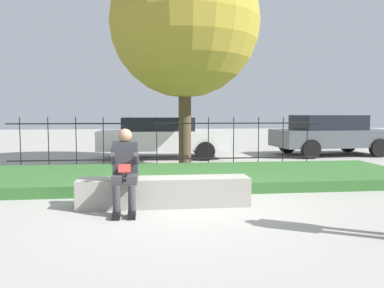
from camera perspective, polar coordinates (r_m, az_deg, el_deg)
ground_plane at (r=6.16m, az=-1.36°, el=-9.32°), size 60.00×60.00×0.00m
stone_bench at (r=6.10m, az=-4.21°, el=-7.51°), size 2.74×0.49×0.46m
person_seated_reader at (r=5.75m, az=-10.16°, el=-3.42°), size 0.42×0.73×1.26m
grass_berm at (r=8.26m, az=-2.71°, el=-4.98°), size 10.31×2.94×0.21m
iron_fence at (r=9.96m, az=-3.40°, el=0.32°), size 8.31×0.03×1.40m
car_parked_right at (r=14.22m, az=20.31°, el=1.44°), size 4.15×2.20×1.43m
car_parked_center at (r=12.51m, az=-4.53°, el=1.16°), size 4.27×1.94×1.36m
tree_behind_fence at (r=10.95m, az=-1.12°, el=17.97°), size 4.17×4.17×6.10m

